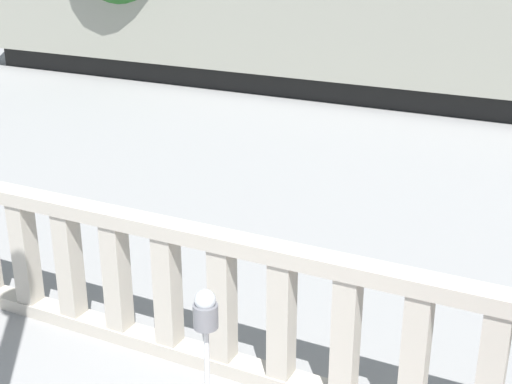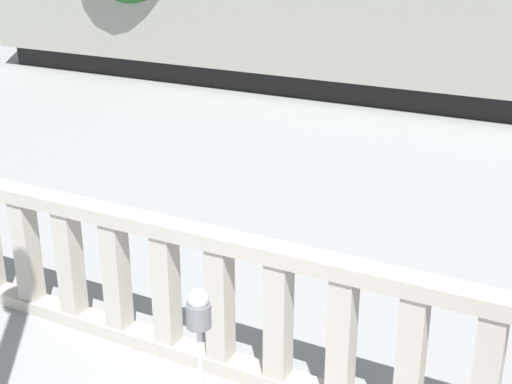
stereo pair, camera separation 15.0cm
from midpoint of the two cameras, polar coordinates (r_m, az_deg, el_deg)
balustrade at (r=6.23m, az=1.37°, el=-10.15°), size 13.53×0.24×1.39m
parking_meter at (r=5.16m, az=-4.88°, el=-10.58°), size 0.18×0.18×1.50m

